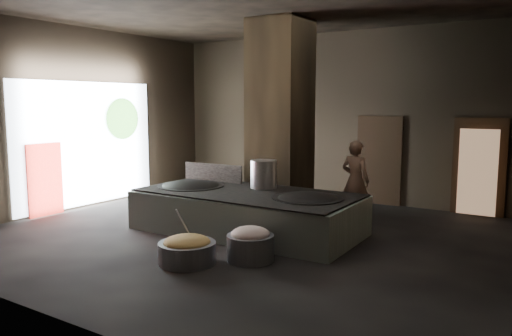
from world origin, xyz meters
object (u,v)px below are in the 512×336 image
Objects in this scene: stock_pot at (263,174)px; veg_basin at (187,253)px; wok_left at (191,189)px; wok_right at (307,202)px; hearth_platform at (247,213)px; cook at (355,180)px; meat_basin at (250,248)px.

stock_pot reaches higher than veg_basin.
wok_left is 1.07× the size of wok_right.
veg_basin is at bearing -114.89° from wok_right.
hearth_platform is at bearing 97.58° from veg_basin.
wok_left reaches higher than wok_right.
stock_pot is at bearing 95.07° from veg_basin.
wok_left is at bearing 43.41° from cook.
wok_left reaches higher than hearth_platform.
wok_left reaches higher than veg_basin.
meat_basin is (2.54, -1.48, -0.53)m from wok_left.
hearth_platform is 0.92m from stock_pot.
wok_left is (-1.45, -0.05, 0.36)m from hearth_platform.
meat_basin is (-0.26, -1.58, -0.53)m from wok_right.
hearth_platform reaches higher than meat_basin.
hearth_platform is 1.40m from wok_right.
stock_pot is (0.05, 0.55, 0.74)m from hearth_platform.
wok_right is 2.57m from veg_basin.
stock_pot is 0.62× the size of veg_basin.
wok_left is 1.66m from stock_pot.
stock_pot reaches higher than hearth_platform.
wok_left is 1.80× the size of meat_basin.
veg_basin is at bearing -51.21° from wok_left.
cook is at bearing 37.34° from wok_left.
cook is 3.79m from meat_basin.
wok_right is 1.40× the size of veg_basin.
stock_pot is 0.75× the size of meat_basin.
cook is (1.42, 1.62, -0.23)m from stock_pot.
hearth_platform reaches higher than veg_basin.
hearth_platform is 4.79× the size of veg_basin.
wok_left is 2.80m from wok_right.
hearth_platform is 7.67× the size of stock_pot.
cook reaches higher than wok_left.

